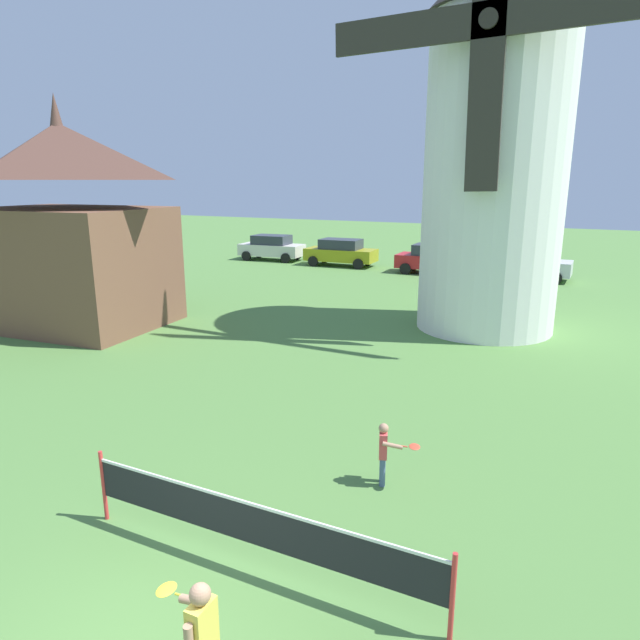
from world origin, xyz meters
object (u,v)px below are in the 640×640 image
object	(u,v)px
player_far	(385,450)
parked_car_mustard	(341,252)
parked_car_red	(435,259)
chapel	(68,230)
parked_car_cream	(272,247)
tennis_net	(251,524)
parked_car_silver	(530,263)
windmill	(497,135)
player_near	(201,637)

from	to	relation	value
player_far	parked_car_mustard	xyz separation A→B (m)	(-10.40, 21.67, 0.19)
player_far	parked_car_red	xyz separation A→B (m)	(-4.72, 21.29, 0.19)
chapel	parked_car_mustard	bearing A→B (deg)	80.29
parked_car_cream	parked_car_mustard	xyz separation A→B (m)	(4.86, -0.29, 0.00)
parked_car_cream	chapel	world-z (taller)	chapel
tennis_net	parked_car_red	xyz separation A→B (m)	(-3.89, 24.02, 0.12)
parked_car_silver	player_far	bearing A→B (deg)	-90.04
windmill	chapel	world-z (taller)	windmill
parked_car_mustard	chapel	xyz separation A→B (m)	(-2.80, -16.38, 2.47)
parked_car_silver	chapel	bearing A→B (deg)	-128.88
tennis_net	player_far	world-z (taller)	tennis_net
windmill	tennis_net	distance (m)	14.81
parked_car_cream	parked_car_red	distance (m)	10.56
parked_car_mustard	parked_car_silver	bearing A→B (deg)	0.08
player_near	parked_car_red	xyz separation A→B (m)	(-4.50, 25.80, 0.05)
parked_car_mustard	parked_car_red	size ratio (longest dim) A/B	1.03
parked_car_mustard	chapel	size ratio (longest dim) A/B	0.55
parked_car_mustard	parked_car_red	distance (m)	5.70
windmill	chapel	bearing A→B (deg)	-156.16
tennis_net	chapel	size ratio (longest dim) A/B	0.68
tennis_net	parked_car_mustard	world-z (taller)	parked_car_mustard
chapel	player_far	bearing A→B (deg)	-21.83
windmill	chapel	xyz separation A→B (m)	(-12.86, -5.68, -3.00)
parked_car_mustard	windmill	bearing A→B (deg)	-46.77
parked_car_silver	chapel	size ratio (longest dim) A/B	0.53
player_near	parked_car_silver	xyz separation A→B (m)	(0.23, 26.20, 0.04)
tennis_net	player_far	size ratio (longest dim) A/B	4.79
parked_car_mustard	parked_car_red	bearing A→B (deg)	-3.84
player_near	player_far	world-z (taller)	player_near
parked_car_cream	player_near	bearing A→B (deg)	-60.38
parked_car_cream	player_far	bearing A→B (deg)	-55.20
player_far	parked_car_mustard	size ratio (longest dim) A/B	0.26
windmill	parked_car_red	xyz separation A→B (m)	(-4.37, 10.32, -5.47)
parked_car_cream	chapel	bearing A→B (deg)	-82.97
parked_car_cream	parked_car_mustard	distance (m)	4.87
chapel	player_near	bearing A→B (deg)	-37.03
windmill	parked_car_cream	xyz separation A→B (m)	(-14.91, 10.98, -5.47)
player_far	parked_car_cream	size ratio (longest dim) A/B	0.26
parked_car_cream	tennis_net	bearing A→B (deg)	-59.68
windmill	player_near	xyz separation A→B (m)	(0.13, -15.48, -5.51)
tennis_net	parked_car_cream	xyz separation A→B (m)	(-14.44, 24.69, 0.12)
player_far	parked_car_cream	world-z (taller)	parked_car_cream
parked_car_cream	parked_car_silver	bearing A→B (deg)	-1.02
chapel	parked_car_silver	bearing A→B (deg)	51.12
tennis_net	parked_car_mustard	bearing A→B (deg)	111.43
player_near	parked_car_silver	bearing A→B (deg)	89.50
windmill	player_far	distance (m)	12.35
windmill	parked_car_red	distance (m)	12.47
parked_car_cream	chapel	xyz separation A→B (m)	(2.05, -16.67, 2.47)
tennis_net	windmill	bearing A→B (deg)	88.01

